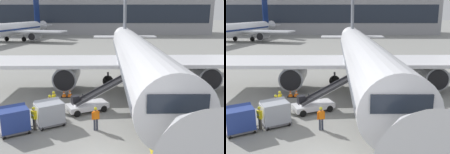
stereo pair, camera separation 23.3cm
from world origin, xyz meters
The scene contains 14 objects.
parked_airplane centered at (3.11, 14.98, 3.56)m, with size 32.60×42.88×14.17m.
belt_loader centered at (-1.19, 8.02, 0.83)m, with size 5.35×3.68×2.75m.
baggage_cart_lead centered at (-3.94, 5.08, 1.00)m, with size 2.73×2.41×1.91m.
baggage_cart_second centered at (-6.10, 3.76, 1.00)m, with size 2.73×2.41×1.91m.
ground_crew_by_loader centered at (-4.81, 4.23, 1.00)m, with size 0.45×0.43×1.74m.
ground_crew_by_carts centered at (-0.42, 4.24, 1.00)m, with size 0.55×0.35×1.74m.
ground_crew_marshaller centered at (-4.26, 7.98, 1.00)m, with size 0.26×0.57×1.74m.
ground_crew_wingwalker centered at (-4.35, 6.99, 1.00)m, with size 0.43×0.45×1.74m.
safety_cone_engine_keepout centered at (-5.30, 10.35, 0.33)m, with size 0.60×0.60×0.68m.
safety_cone_wingtip centered at (-3.59, 11.78, 0.36)m, with size 0.65×0.65×0.73m.
safety_cone_nose_mark centered at (-4.18, 11.75, 0.32)m, with size 0.58×0.58×0.67m.
apron_guidance_line_lead_in centered at (3.21, 14.23, 0.00)m, with size 0.20×110.00×0.01m.
terminal_building centered at (-11.67, 97.13, 7.74)m, with size 97.65×20.93×15.59m.
distant_airplane centered at (-28.92, 62.99, 3.53)m, with size 31.26×40.32×13.58m.
Camera 1 is at (1.03, -12.98, 8.17)m, focal length 41.81 mm.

